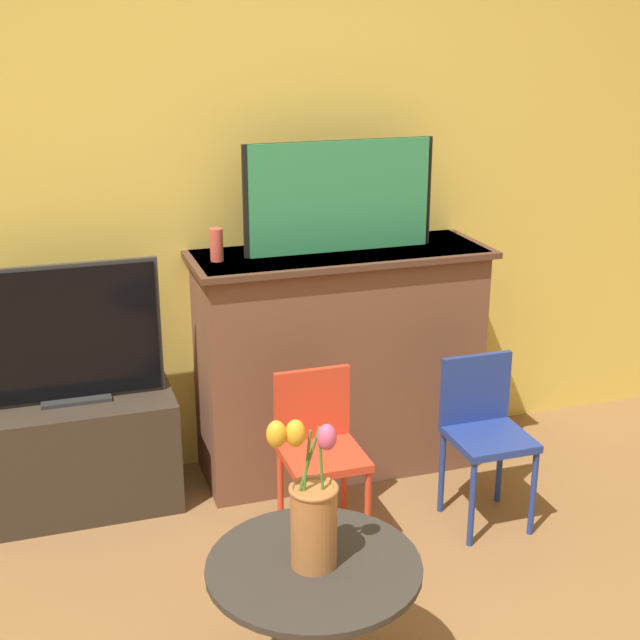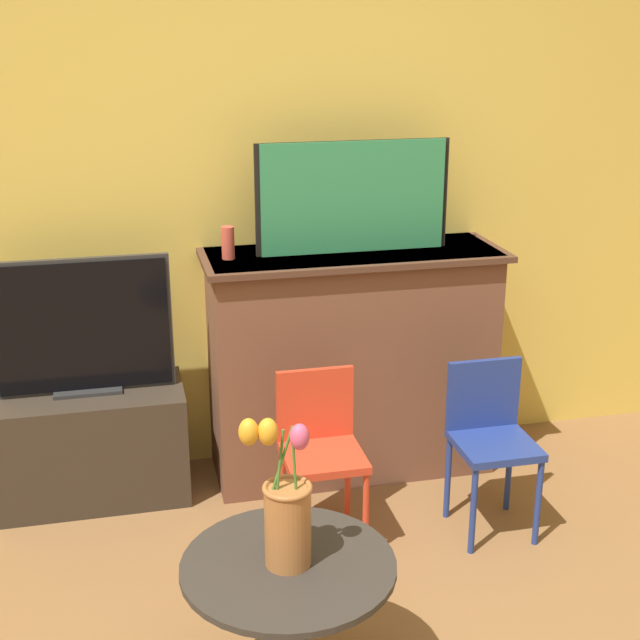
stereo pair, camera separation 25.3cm
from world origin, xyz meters
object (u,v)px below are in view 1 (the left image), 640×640
Objects in this scene: chair_red at (319,444)px; chair_blue at (484,426)px; painting at (340,197)px; vase_tulips at (312,512)px; tv_monitor at (70,335)px.

chair_red is 1.00× the size of chair_blue.
chair_red is (-0.26, -0.53, -0.82)m from painting.
chair_blue is 1.25m from vase_tulips.
chair_blue is (0.39, -0.59, -0.82)m from painting.
painting reaches higher than chair_blue.
tv_monitor is 1.47m from vase_tulips.
painting is at bearing 123.73° from chair_blue.
tv_monitor reaches higher than chair_blue.
painting is 1.08m from chair_blue.
painting is 1.20m from tv_monitor.
tv_monitor is 1.06× the size of chair_red.
chair_red and chair_blue have the same top height.
painting is 1.14× the size of tv_monitor.
chair_red is at bearing 70.80° from vase_tulips.
chair_blue is at bearing -5.00° from chair_red.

